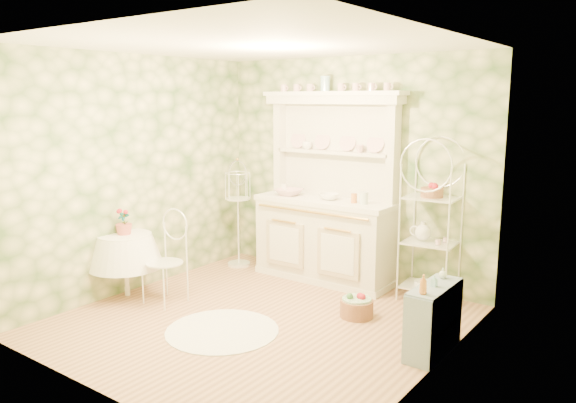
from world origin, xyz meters
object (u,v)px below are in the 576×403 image
Objects in this scene: kitchen_dresser at (325,188)px; floor_basket at (357,307)px; cafe_chair at (164,261)px; side_shelf at (433,321)px; round_table at (126,269)px; bakers_rack at (431,222)px; birdcage_stand at (238,216)px.

kitchen_dresser reaches higher than floor_basket.
cafe_chair is at bearing -119.12° from kitchen_dresser.
cafe_chair is 2.12m from floor_basket.
cafe_chair reaches higher than side_shelf.
side_shelf is 3.42m from round_table.
bakers_rack reaches higher than round_table.
cafe_chair is 3.04× the size of floor_basket.
birdcage_stand is 4.43× the size of floor_basket.
bakers_rack is at bearing 66.85° from floor_basket.
round_table reaches higher than floor_basket.
bakers_rack reaches higher than side_shelf.
floor_basket is at bearing 22.10° from round_table.
birdcage_stand is at bearing 163.26° from floor_basket.
round_table is 0.56m from cafe_chair.
cafe_chair is at bearing -146.80° from bakers_rack.
side_shelf is 0.73× the size of cafe_chair.
kitchen_dresser is 2.49m from round_table.
cafe_chair reaches higher than round_table.
round_table is (-3.36, -0.65, 0.01)m from side_shelf.
birdcage_stand reaches higher than side_shelf.
side_shelf is at bearing -17.47° from birdcage_stand.
kitchen_dresser is 1.29× the size of bakers_rack.
round_table is (-2.80, -1.89, -0.58)m from bakers_rack.
bakers_rack is 2.58× the size of side_shelf.
kitchen_dresser reaches higher than cafe_chair.
kitchen_dresser is 3.34× the size of side_shelf.
bakers_rack is 2.89× the size of round_table.
round_table is 0.45× the size of birdcage_stand.
side_shelf is at bearing 11.02° from round_table.
birdcage_stand is (-1.23, -0.19, -0.47)m from kitchen_dresser.
birdcage_stand is at bearing -171.40° from kitchen_dresser.
kitchen_dresser is 3.74× the size of round_table.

